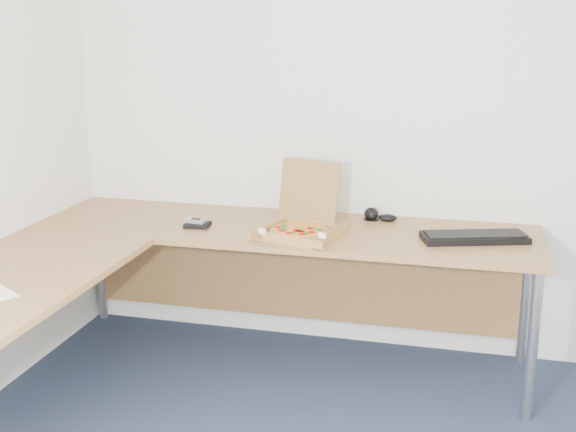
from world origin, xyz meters
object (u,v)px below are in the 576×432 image
(desk, at_px, (193,253))
(drinking_glass, at_px, (316,210))
(keyboard, at_px, (474,238))
(wallet, at_px, (197,225))
(pizza_box, at_px, (301,227))

(desk, relative_size, drinking_glass, 19.21)
(keyboard, xyz_separation_m, wallet, (-1.35, -0.09, -0.01))
(wallet, bearing_deg, drinking_glass, 17.12)
(desk, xyz_separation_m, pizza_box, (0.44, 0.30, 0.07))
(desk, distance_m, pizza_box, 0.54)
(keyboard, bearing_deg, pizza_box, 169.91)
(pizza_box, bearing_deg, desk, -128.18)
(desk, xyz_separation_m, wallet, (-0.10, 0.32, 0.04))
(drinking_glass, distance_m, wallet, 0.60)
(drinking_glass, bearing_deg, keyboard, -9.31)
(pizza_box, distance_m, keyboard, 0.82)
(desk, bearing_deg, wallet, 106.90)
(desk, height_order, pizza_box, pizza_box)
(pizza_box, relative_size, keyboard, 0.78)
(drinking_glass, distance_m, keyboard, 0.80)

